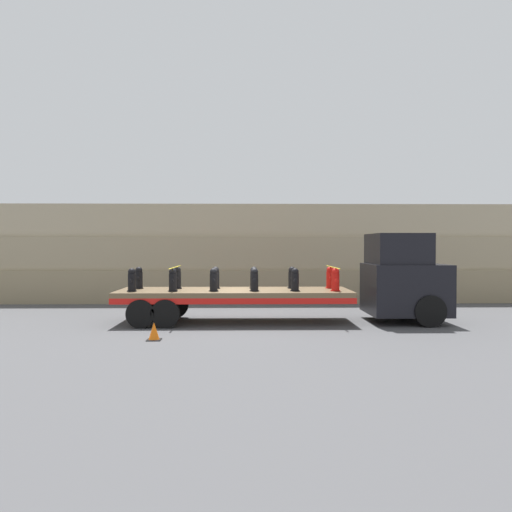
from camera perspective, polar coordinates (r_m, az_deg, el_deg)
name	(u,v)px	position (r m, az deg, el deg)	size (l,w,h in m)	color
ground_plane	(234,322)	(18.07, -2.48, -7.57)	(120.00, 120.00, 0.00)	#474749
rock_cliff	(238,253)	(25.11, -2.07, 0.33)	(60.00, 3.30, 4.74)	gray
truck_cab	(406,279)	(18.80, 16.77, -2.50)	(2.71, 2.66, 3.18)	black
flatbed_trailer	(218,296)	(17.98, -4.37, -4.60)	(8.27, 2.67, 1.17)	brown
fire_hydrant_black_near_0	(132,280)	(17.78, -14.01, -2.70)	(0.34, 0.55, 0.80)	black
fire_hydrant_black_far_0	(139,278)	(18.89, -13.24, -2.47)	(0.34, 0.55, 0.80)	black
fire_hydrant_black_near_1	(173,280)	(17.52, -9.49, -2.74)	(0.34, 0.55, 0.80)	black
fire_hydrant_black_far_1	(177,278)	(18.64, -8.98, -2.50)	(0.34, 0.55, 0.80)	black
fire_hydrant_black_near_2	(214,280)	(17.37, -4.86, -2.76)	(0.34, 0.55, 0.80)	black
fire_hydrant_black_far_2	(216,278)	(18.50, -4.63, -2.51)	(0.34, 0.55, 0.80)	black
fire_hydrant_black_near_3	(254,280)	(17.33, -0.19, -2.76)	(0.34, 0.55, 0.80)	black
fire_hydrant_black_far_3	(254,278)	(18.46, -0.24, -2.52)	(0.34, 0.55, 0.80)	black
fire_hydrant_black_near_4	(295,280)	(17.41, 4.48, -2.75)	(0.34, 0.55, 0.80)	black
fire_hydrant_black_far_4	(292,278)	(18.54, 4.14, -2.51)	(0.34, 0.55, 0.80)	black
fire_hydrant_red_near_5	(335,280)	(17.61, 9.07, -2.71)	(0.34, 0.55, 0.80)	red
fire_hydrant_red_far_5	(330,278)	(18.72, 8.46, -2.48)	(0.34, 0.55, 0.80)	red
cargo_strap_rear	(175,267)	(18.06, -9.23, -1.27)	(0.05, 2.77, 0.01)	yellow
cargo_strap_middle	(333,267)	(18.14, 8.76, -1.26)	(0.05, 2.77, 0.01)	yellow
traffic_cone	(154,332)	(14.98, -11.58, -8.46)	(0.41, 0.41, 0.52)	black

